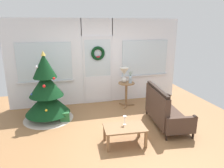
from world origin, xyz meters
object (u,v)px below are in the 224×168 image
side_table (126,90)px  flower_vase (130,79)px  settee_sofa (164,111)px  christmas_tree (47,94)px  gift_box (65,116)px  table_lamp (124,73)px  coffee_table (125,129)px  wine_glass (125,118)px

side_table → flower_vase: (0.10, -0.06, 0.33)m
settee_sofa → flower_vase: (-0.38, 1.35, 0.47)m
christmas_tree → flower_vase: bearing=6.2°
gift_box → side_table: bearing=16.9°
settee_sofa → side_table: settee_sofa is taller
flower_vase → gift_box: 2.13m
table_lamp → settee_sofa: bearing=-69.6°
christmas_tree → coffee_table: bearing=-47.0°
flower_vase → wine_glass: bearing=-112.7°
table_lamp → gift_box: (-1.78, -0.60, -0.89)m
wine_glass → gift_box: (-1.18, 1.32, -0.40)m
christmas_tree → coffee_table: (1.55, -1.66, -0.35)m
side_table → table_lamp: size_ratio=1.66×
side_table → coffee_table: 2.10m
christmas_tree → gift_box: 0.72m
flower_vase → christmas_tree: bearing=-173.8°
table_lamp → wine_glass: bearing=-107.4°
flower_vase → gift_box: (-1.94, -0.50, -0.73)m
side_table → table_lamp: 0.50m
settee_sofa → table_lamp: table_lamp is taller
gift_box → flower_vase: bearing=14.4°
coffee_table → table_lamp: bearing=72.6°
settee_sofa → gift_box: 2.48m
christmas_tree → wine_glass: size_ratio=9.08×
gift_box → coffee_table: bearing=-51.0°
flower_vase → wine_glass: flower_vase is taller
settee_sofa → table_lamp: size_ratio=3.57×
flower_vase → coffee_table: size_ratio=0.40×
settee_sofa → side_table: bearing=108.8°
christmas_tree → table_lamp: 2.23m
table_lamp → wine_glass: table_lamp is taller
side_table → flower_vase: 0.35m
flower_vase → gift_box: flower_vase is taller
wine_glass → gift_box: 1.81m
side_table → gift_box: size_ratio=3.05×
settee_sofa → coffee_table: settee_sofa is taller
settee_sofa → side_table: (-0.48, 1.41, 0.14)m
settee_sofa → coffee_table: (-1.17, -0.56, -0.05)m
wine_glass → table_lamp: bearing=72.6°
christmas_tree → table_lamp: size_ratio=4.02×
side_table → wine_glass: 1.99m
side_table → gift_box: (-1.84, -0.56, -0.40)m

